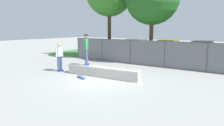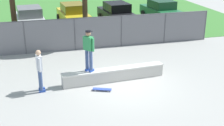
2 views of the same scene
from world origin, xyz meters
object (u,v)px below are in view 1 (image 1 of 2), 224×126
concrete_ledge (102,72)px  skateboarder (86,48)px  skateboard (81,77)px  bystander (59,56)px  car_silver (137,47)px  car_black (202,50)px  car_yellow (169,48)px

concrete_ledge → skateboarder: skateboarder is taller
skateboard → bystander: bystander is taller
skateboard → car_silver: bearing=103.4°
concrete_ledge → skateboard: (-0.76, -0.92, -0.22)m
concrete_ledge → skateboard: bearing=-129.7°
concrete_ledge → car_black: bearing=73.8°
car_silver → bystander: (0.19, -10.63, 0.17)m
car_silver → skateboarder: bearing=-77.4°
skateboarder → skateboard: (0.36, -0.89, -1.54)m
bystander → car_silver: bearing=91.0°
car_black → bystander: 12.49m
car_yellow → bystander: size_ratio=2.38×
car_black → bystander: (-6.30, -10.79, 0.17)m
car_silver → bystander: 10.63m
skateboarder → car_silver: (-2.31, 10.38, -0.77)m
car_black → bystander: bystander is taller
car_silver → concrete_ledge: bearing=-71.6°
car_silver → car_black: size_ratio=1.00×
car_yellow → bystander: 11.66m
skateboarder → bystander: size_ratio=1.01×
concrete_ledge → car_silver: bearing=108.4°
skateboard → car_silver: size_ratio=0.19×
car_black → bystander: size_ratio=2.38×
skateboarder → car_silver: bearing=102.6°
skateboarder → bystander: bearing=-173.1°
skateboarder → car_silver: skateboarder is taller
skateboard → car_silver: 11.60m
car_silver → skateboard: bearing=-76.6°
concrete_ledge → skateboarder: 1.74m
skateboarder → bystander: (-2.12, -0.25, -0.61)m
skateboard → bystander: (-2.48, 0.63, 0.94)m
concrete_ledge → car_black: size_ratio=1.10×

